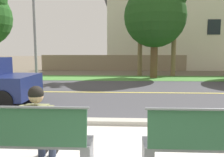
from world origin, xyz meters
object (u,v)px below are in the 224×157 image
at_px(bench_right, 209,144).
at_px(shade_tree_left, 157,12).
at_px(seated_person_olive, 40,123).
at_px(streetlamp, 35,10).
at_px(bench_left, 28,141).

distance_m(bench_right, shade_tree_left, 12.33).
height_order(seated_person_olive, streetlamp, streetlamp).
xyz_separation_m(streetlamp, shade_tree_left, (7.71, 0.40, -0.09)).
distance_m(streetlamp, shade_tree_left, 7.72).
xyz_separation_m(bench_right, shade_tree_left, (0.94, 11.70, 3.77)).
relative_size(bench_left, shade_tree_left, 0.28).
xyz_separation_m(bench_right, seated_person_olive, (-2.46, 0.17, 0.22)).
xyz_separation_m(bench_left, shade_tree_left, (3.51, 11.70, 3.77)).
bearing_deg(seated_person_olive, bench_left, -122.68).
height_order(bench_right, shade_tree_left, shade_tree_left).
bearing_deg(bench_right, bench_left, 180.00).
bearing_deg(shade_tree_left, bench_left, -106.71).
relative_size(bench_right, seated_person_olive, 1.46).
relative_size(bench_right, shade_tree_left, 0.28).
bearing_deg(bench_left, bench_right, 0.00).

